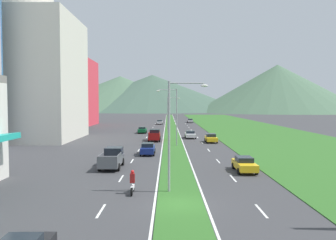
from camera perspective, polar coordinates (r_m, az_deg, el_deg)
name	(u,v)px	position (r m, az deg, el deg)	size (l,w,h in m)	color
ground_plane	(181,205)	(23.70, 2.21, -13.98)	(600.00, 600.00, 0.00)	#38383A
grass_median	(172,131)	(82.96, 0.71, -1.90)	(3.20, 240.00, 0.06)	#2D6023
grass_verge_right	(257,131)	(85.68, 14.63, -1.84)	(24.00, 240.00, 0.06)	#2D6023
lane_dash_left_2	(102,211)	(22.86, -10.99, -14.66)	(0.16, 2.80, 0.01)	silver
lane_dash_left_3	(122,178)	(31.78, -7.69, -9.64)	(0.16, 2.80, 0.01)	silver
lane_dash_left_4	(133,161)	(40.90, -5.89, -6.83)	(0.16, 2.80, 0.01)	silver
lane_dash_left_5	(140,150)	(50.11, -4.77, -5.04)	(0.16, 2.80, 0.01)	silver
lane_dash_left_6	(144,143)	(59.36, -3.99, -3.81)	(0.16, 2.80, 0.01)	silver
lane_dash_left_7	(148,137)	(68.65, -3.43, -2.91)	(0.16, 2.80, 0.01)	silver
lane_dash_left_8	(150,133)	(77.95, -3.00, -2.22)	(0.16, 2.80, 0.01)	silver
lane_dash_left_9	(152,130)	(87.26, -2.67, -1.68)	(0.16, 2.80, 0.01)	silver
lane_dash_left_10	(154,127)	(96.58, -2.39, -1.25)	(0.16, 2.80, 0.01)	silver
lane_dash_left_11	(155,125)	(105.91, -2.17, -0.89)	(0.16, 2.80, 0.01)	silver
lane_dash_left_12	(156,124)	(115.24, -1.98, -0.59)	(0.16, 2.80, 0.01)	silver
lane_dash_right_2	(262,211)	(23.22, 15.43, -14.42)	(0.16, 2.80, 0.01)	silver
lane_dash_right_3	(234,178)	(32.05, 10.96, -9.56)	(0.16, 2.80, 0.01)	silver
lane_dash_right_4	(219,161)	(41.11, 8.49, -6.80)	(0.16, 2.80, 0.01)	silver
lane_dash_right_5	(209,150)	(50.28, 6.94, -5.03)	(0.16, 2.80, 0.01)	silver
lane_dash_right_6	(203,143)	(59.51, 5.87, -3.80)	(0.16, 2.80, 0.01)	silver
lane_dash_right_7	(198,137)	(68.77, 5.09, -2.90)	(0.16, 2.80, 0.01)	silver
lane_dash_right_8	(195,133)	(78.06, 4.50, -2.22)	(0.16, 2.80, 0.01)	silver
lane_dash_right_9	(192,130)	(87.36, 4.03, -1.68)	(0.16, 2.80, 0.01)	silver
lane_dash_right_10	(190,127)	(96.67, 3.66, -1.25)	(0.16, 2.80, 0.01)	silver
lane_dash_right_11	(188,125)	(105.99, 3.35, -0.89)	(0.16, 2.80, 0.01)	silver
lane_dash_right_12	(186,124)	(115.31, 3.09, -0.59)	(0.16, 2.80, 0.01)	silver
edge_line_median_left	(165,131)	(82.96, -0.50, -1.91)	(0.16, 240.00, 0.01)	silver
edge_line_median_right	(179,131)	(82.99, 1.92, -1.91)	(0.16, 240.00, 0.01)	silver
domed_building	(27,66)	(70.58, -22.47, 8.39)	(18.94, 18.94, 34.90)	beige
midrise_colored	(69,93)	(111.46, -16.14, 4.37)	(15.67, 15.67, 20.17)	#D83847
hill_far_left	(121,93)	(313.17, -7.83, 4.41)	(156.29, 156.29, 31.35)	#47664C
hill_far_center	(153,93)	(310.54, -2.47, 4.55)	(169.22, 169.22, 32.52)	#3D5647
hill_far_right	(278,88)	(278.33, 17.91, 5.04)	(129.11, 129.11, 36.67)	#47664C
street_lamp_near	(175,128)	(26.09, 1.10, -1.32)	(3.06, 0.36, 8.54)	#99999E
street_lamp_mid	(175,113)	(54.46, 1.19, 1.20)	(3.34, 0.46, 9.15)	#99999E
street_lamp_far	(170,111)	(82.96, 0.34, 1.46)	(3.00, 0.38, 8.39)	#99999E
car_0	(143,130)	(78.35, -4.17, -1.65)	(1.94, 4.43, 1.44)	#0C5128
car_1	(149,149)	(45.73, -3.26, -4.79)	(1.92, 4.47, 1.57)	navy
car_2	(212,138)	(60.22, 7.32, -3.00)	(1.97, 4.46, 1.52)	yellow
car_4	(191,121)	(119.97, 3.85, -0.11)	(2.01, 4.48, 1.43)	#B2B2B7
car_5	(161,122)	(111.14, -1.26, -0.35)	(1.99, 4.34, 1.37)	silver
car_6	(245,164)	(35.31, 12.77, -7.19)	(1.92, 4.59, 1.47)	yellow
car_7	(191,134)	(66.96, 3.87, -2.42)	(2.03, 4.55, 1.44)	silver
pickup_truck_0	(155,135)	(62.33, -2.13, -2.59)	(2.18, 5.40, 2.00)	maroon
pickup_truck_1	(113,158)	(37.03, -9.18, -6.33)	(2.18, 5.40, 2.00)	#515459
motorcycle_rider	(133,184)	(26.42, -5.81, -10.55)	(0.36, 2.00, 1.80)	black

